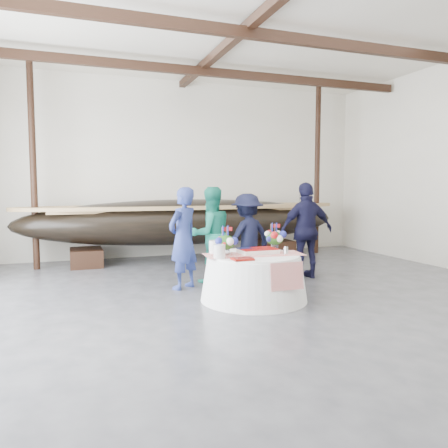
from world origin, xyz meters
name	(u,v)px	position (x,y,z in m)	size (l,w,h in m)	color
floor	(291,319)	(0.00, 0.00, 0.00)	(10.00, 12.00, 0.01)	#3D3D42
wall_back	(182,169)	(0.00, 6.00, 2.25)	(10.00, 0.02, 4.50)	silver
pavilion_structure	(267,36)	(0.00, 0.86, 4.00)	(9.80, 11.76, 4.50)	black
longboat_display	(188,221)	(-0.08, 5.07, 0.95)	(7.95, 1.59, 1.49)	black
banquet_table	(254,277)	(-0.08, 1.11, 0.36)	(1.69, 1.69, 0.73)	white
tabletop_items	(248,244)	(-0.10, 1.27, 0.88)	(1.62, 1.03, 0.40)	red
guest_woman_blue	(183,238)	(-0.94, 2.24, 0.90)	(0.65, 0.43, 1.79)	navy
guest_woman_teal	(211,235)	(-0.31, 2.60, 0.90)	(0.87, 0.68, 1.80)	#1B8D73
guest_man_left	(247,237)	(0.43, 2.60, 0.83)	(1.08, 0.62, 1.66)	black
guest_man_right	(306,230)	(1.57, 2.30, 0.94)	(1.10, 0.46, 1.88)	black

